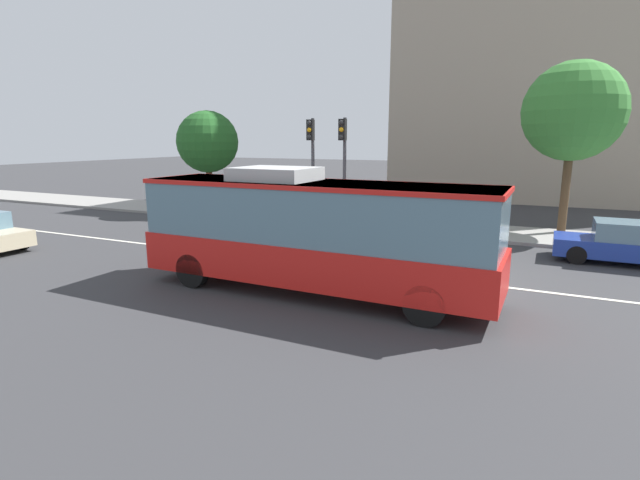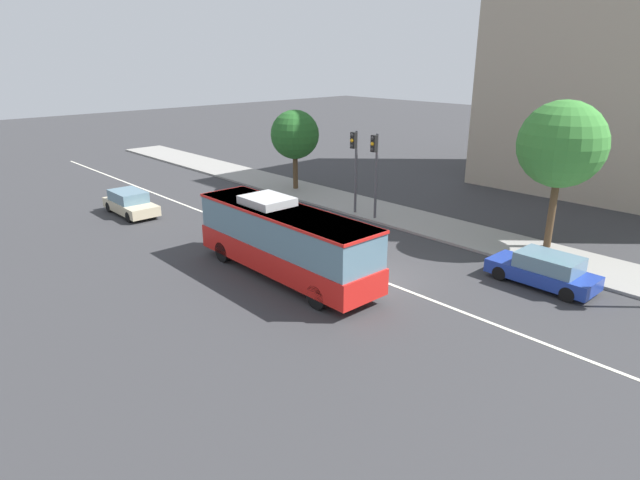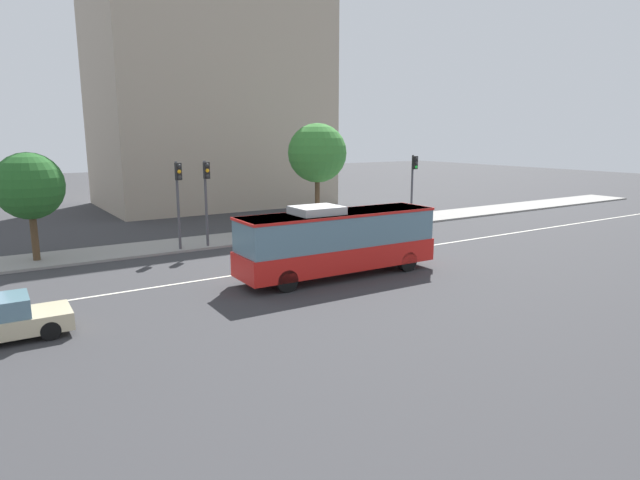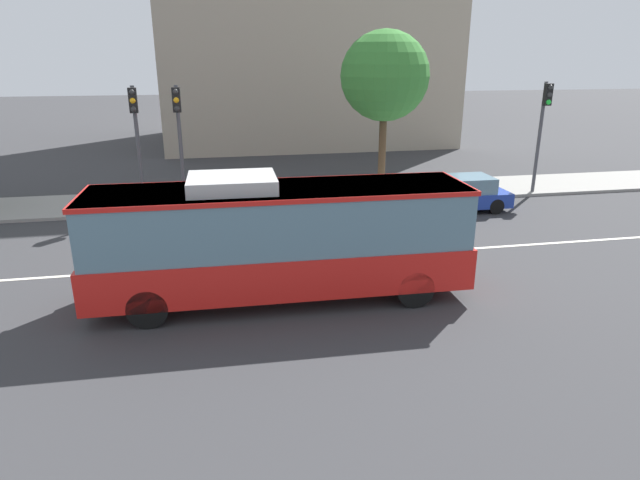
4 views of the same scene
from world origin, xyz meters
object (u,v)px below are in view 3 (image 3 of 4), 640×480
(transit_bus, at_px, (338,239))
(sedan_blue, at_px, (378,224))
(street_tree_kerbside_left, at_px, (317,153))
(traffic_light_mid_block, at_px, (178,191))
(traffic_light_near_corner, at_px, (413,177))
(street_tree_kerbside_centre, at_px, (29,186))
(traffic_light_far_corner, at_px, (206,189))

(transit_bus, xyz_separation_m, sedan_blue, (8.45, 7.45, -1.09))
(street_tree_kerbside_left, bearing_deg, traffic_light_mid_block, -166.16)
(sedan_blue, height_order, traffic_light_near_corner, traffic_light_near_corner)
(sedan_blue, relative_size, street_tree_kerbside_centre, 0.78)
(sedan_blue, distance_m, traffic_light_mid_block, 13.50)
(traffic_light_mid_block, bearing_deg, transit_bus, 22.75)
(transit_bus, height_order, traffic_light_near_corner, traffic_light_near_corner)
(traffic_light_mid_block, bearing_deg, street_tree_kerbside_left, 100.31)
(traffic_light_far_corner, bearing_deg, sedan_blue, 80.56)
(transit_bus, height_order, sedan_blue, transit_bus)
(traffic_light_near_corner, height_order, street_tree_kerbside_left, street_tree_kerbside_left)
(transit_bus, distance_m, traffic_light_near_corner, 16.25)
(street_tree_kerbside_left, height_order, street_tree_kerbside_centre, street_tree_kerbside_left)
(street_tree_kerbside_left, bearing_deg, traffic_light_near_corner, -22.47)
(traffic_light_mid_block, height_order, street_tree_kerbside_centre, street_tree_kerbside_centre)
(transit_bus, bearing_deg, traffic_light_near_corner, 36.01)
(sedan_blue, xyz_separation_m, street_tree_kerbside_left, (-1.96, 4.63, 4.64))
(street_tree_kerbside_left, relative_size, street_tree_kerbside_centre, 1.29)
(sedan_blue, bearing_deg, traffic_light_far_corner, -8.79)
(traffic_light_mid_block, relative_size, traffic_light_far_corner, 1.00)
(street_tree_kerbside_left, bearing_deg, street_tree_kerbside_centre, -176.26)
(traffic_light_near_corner, bearing_deg, street_tree_kerbside_left, -106.94)
(traffic_light_mid_block, xyz_separation_m, street_tree_kerbside_centre, (-7.34, 1.53, 0.49))
(transit_bus, bearing_deg, sedan_blue, 42.30)
(sedan_blue, distance_m, traffic_light_near_corner, 5.85)
(street_tree_kerbside_centre, bearing_deg, street_tree_kerbside_left, 3.74)
(traffic_light_near_corner, bearing_deg, transit_bus, -49.37)
(transit_bus, height_order, street_tree_kerbside_centre, street_tree_kerbside_centre)
(traffic_light_far_corner, relative_size, street_tree_kerbside_centre, 0.89)
(traffic_light_near_corner, height_order, traffic_light_mid_block, same)
(sedan_blue, relative_size, traffic_light_far_corner, 0.87)
(transit_bus, bearing_deg, street_tree_kerbside_left, 62.65)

